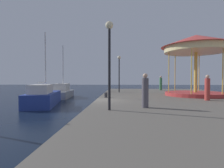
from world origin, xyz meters
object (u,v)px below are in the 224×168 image
object	(u,v)px
sailboat_grey	(62,92)
bollard_north	(106,95)
sailboat_blue	(43,97)
person_by_the_water	(161,83)
carousel	(196,50)
person_near_carousel	(207,88)
lamp_post_near_edge	(109,49)
lamp_post_mid_promenade	(119,67)
bollard_south	(109,90)
person_mid_promenade	(145,92)

from	to	relation	value
sailboat_grey	bollard_north	bearing A→B (deg)	-50.41
sailboat_grey	sailboat_blue	size ratio (longest dim) A/B	1.01
person_by_the_water	carousel	bearing A→B (deg)	-80.49
sailboat_grey	person_near_carousel	distance (m)	15.87
lamp_post_near_edge	bollard_north	distance (m)	6.24
lamp_post_mid_promenade	person_near_carousel	bearing A→B (deg)	-50.47
lamp_post_mid_promenade	lamp_post_near_edge	bearing A→B (deg)	-91.86
person_near_carousel	bollard_north	bearing A→B (deg)	167.67
bollard_south	person_near_carousel	xyz separation A→B (m)	(7.23, -8.59, 0.62)
lamp_post_mid_promenade	bollard_north	distance (m)	6.43
carousel	bollard_north	size ratio (longest dim) A/B	14.92
sailboat_grey	lamp_post_mid_promenade	bearing A→B (deg)	-12.23
carousel	person_mid_promenade	xyz separation A→B (m)	(-5.36, -6.81, -3.17)
lamp_post_near_edge	person_mid_promenade	distance (m)	2.80
carousel	lamp_post_mid_promenade	size ratio (longest dim) A/B	1.47
sailboat_grey	carousel	world-z (taller)	sailboat_grey
sailboat_grey	person_by_the_water	size ratio (longest dim) A/B	3.46
sailboat_blue	person_by_the_water	xyz separation A→B (m)	(11.94, 8.72, 0.97)
sailboat_blue	lamp_post_mid_promenade	world-z (taller)	sailboat_blue
carousel	bollard_south	bearing A→B (deg)	147.52
lamp_post_near_edge	carousel	bearing A→B (deg)	46.91
person_mid_promenade	bollard_north	bearing A→B (deg)	116.48
bollard_south	person_mid_promenade	xyz separation A→B (m)	(2.56, -11.85, 0.61)
bollard_north	sailboat_blue	bearing A→B (deg)	170.37
bollard_north	person_by_the_water	distance (m)	11.64
lamp_post_mid_promenade	bollard_south	world-z (taller)	lamp_post_mid_promenade
carousel	person_mid_promenade	distance (m)	9.23
bollard_south	sailboat_grey	bearing A→B (deg)	177.18
lamp_post_mid_promenade	person_near_carousel	world-z (taller)	lamp_post_mid_promenade
lamp_post_near_edge	bollard_south	size ratio (longest dim) A/B	10.27
carousel	person_by_the_water	xyz separation A→B (m)	(-1.28, 7.65, -3.09)
person_mid_promenade	person_near_carousel	xyz separation A→B (m)	(4.66, 3.27, 0.00)
carousel	bollard_south	size ratio (longest dim) A/B	14.92
lamp_post_mid_promenade	person_mid_promenade	distance (m)	10.89
sailboat_blue	person_mid_promenade	bearing A→B (deg)	-36.13
sailboat_grey	person_near_carousel	xyz separation A→B (m)	(13.13, -8.88, 0.96)
bollard_south	person_by_the_water	world-z (taller)	person_by_the_water
sailboat_grey	lamp_post_near_edge	size ratio (longest dim) A/B	1.59
carousel	lamp_post_mid_promenade	world-z (taller)	carousel
person_by_the_water	sailboat_grey	bearing A→B (deg)	-169.56
carousel	lamp_post_mid_promenade	xyz separation A→B (m)	(-6.76, 3.81, -1.19)
carousel	bollard_north	world-z (taller)	carousel
carousel	sailboat_blue	bearing A→B (deg)	-175.38
sailboat_grey	lamp_post_near_edge	distance (m)	14.89
carousel	bollard_north	bearing A→B (deg)	-165.59
bollard_south	person_by_the_water	distance (m)	7.17
sailboat_grey	bollard_south	xyz separation A→B (m)	(5.90, -0.29, 0.35)
bollard_north	person_mid_promenade	size ratio (longest dim) A/B	0.23
sailboat_blue	bollard_north	size ratio (longest dim) A/B	16.19
sailboat_grey	bollard_north	world-z (taller)	sailboat_grey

